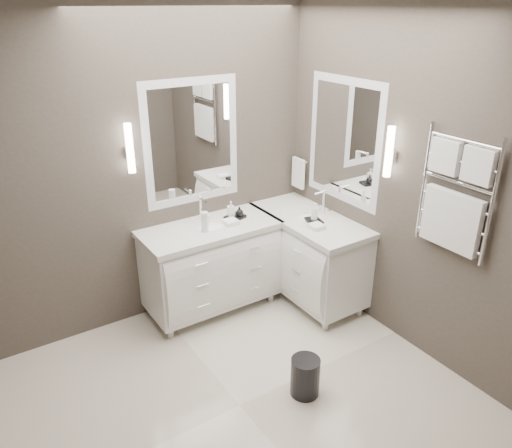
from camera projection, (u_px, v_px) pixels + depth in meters
floor at (240, 406)px, 3.61m from camera, size 3.20×3.00×0.01m
wall_back at (144, 173)px, 4.20m from camera, size 3.20×0.01×2.70m
wall_front at (441, 380)px, 1.90m from camera, size 3.20×0.01×2.70m
wall_right at (414, 188)px, 3.86m from camera, size 0.01×3.00×2.70m
vanity_back at (211, 262)px, 4.57m from camera, size 1.24×0.59×0.97m
vanity_right at (308, 252)px, 4.76m from camera, size 0.59×1.24×0.97m
mirror_back at (192, 142)px, 4.33m from camera, size 0.90×0.02×1.10m
mirror_right at (344, 141)px, 4.38m from camera, size 0.02×0.90×1.10m
sconce_back at (130, 149)px, 3.98m from camera, size 0.06×0.06×0.40m
sconce_right at (389, 153)px, 3.88m from camera, size 0.06×0.06×0.40m
towel_bar_corner at (298, 172)px, 4.95m from camera, size 0.03×0.22×0.30m
towel_ladder at (455, 200)px, 3.51m from camera, size 0.06×0.58×0.90m
waste_bin at (305, 376)px, 3.66m from camera, size 0.22×0.22×0.30m
amenity_tray_back at (235, 217)px, 4.57m from camera, size 0.20×0.17×0.03m
amenity_tray_right at (314, 221)px, 4.49m from camera, size 0.16×0.19×0.02m
water_bottle at (205, 222)px, 4.28m from camera, size 0.07×0.07×0.18m
soap_bottle_a at (231, 209)px, 4.54m from camera, size 0.08×0.08×0.14m
soap_bottle_b at (239, 211)px, 4.54m from camera, size 0.09×0.09×0.09m
soap_bottle_c at (314, 212)px, 4.45m from camera, size 0.06×0.06×0.16m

